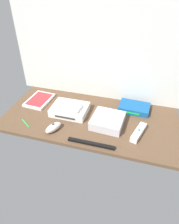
# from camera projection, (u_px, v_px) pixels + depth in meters

# --- Properties ---
(ground_plane) EXTENTS (1.00, 0.48, 0.02)m
(ground_plane) POSITION_uv_depth(u_px,v_px,m) (90.00, 119.00, 1.22)
(ground_plane) COLOR brown
(ground_plane) RESTS_ON ground
(back_wall) EXTENTS (1.10, 0.01, 0.64)m
(back_wall) POSITION_uv_depth(u_px,v_px,m) (101.00, 50.00, 1.21)
(back_wall) COLOR silver
(back_wall) RESTS_ON ground
(game_console) EXTENTS (0.21, 0.17, 0.04)m
(game_console) POSITION_uv_depth(u_px,v_px,m) (70.00, 109.00, 1.24)
(game_console) COLOR white
(game_console) RESTS_ON ground_plane
(mini_computer) EXTENTS (0.18, 0.18, 0.05)m
(mini_computer) POSITION_uv_depth(u_px,v_px,m) (108.00, 121.00, 1.14)
(mini_computer) COLOR silver
(mini_computer) RESTS_ON ground_plane
(game_case) EXTENTS (0.15, 0.20, 0.02)m
(game_case) POSITION_uv_depth(u_px,v_px,m) (39.00, 100.00, 1.35)
(game_case) COLOR white
(game_case) RESTS_ON ground_plane
(network_router) EXTENTS (0.19, 0.13, 0.03)m
(network_router) POSITION_uv_depth(u_px,v_px,m) (134.00, 108.00, 1.26)
(network_router) COLOR #145193
(network_router) RESTS_ON ground_plane
(remote_wand) EXTENTS (0.08, 0.15, 0.03)m
(remote_wand) POSITION_uv_depth(u_px,v_px,m) (139.00, 132.00, 1.08)
(remote_wand) COLOR white
(remote_wand) RESTS_ON ground_plane
(remote_nunchuk) EXTENTS (0.08, 0.11, 0.05)m
(remote_nunchuk) POSITION_uv_depth(u_px,v_px,m) (53.00, 127.00, 1.11)
(remote_nunchuk) COLOR white
(remote_nunchuk) RESTS_ON ground_plane
(remote_classic_pad) EXTENTS (0.15, 0.09, 0.02)m
(remote_classic_pad) POSITION_uv_depth(u_px,v_px,m) (69.00, 106.00, 1.21)
(remote_classic_pad) COLOR white
(remote_classic_pad) RESTS_ON game_console
(sensor_bar) EXTENTS (0.24, 0.02, 0.01)m
(sensor_bar) POSITION_uv_depth(u_px,v_px,m) (91.00, 144.00, 1.03)
(sensor_bar) COLOR black
(sensor_bar) RESTS_ON ground_plane
(stylus_pen) EXTENTS (0.08, 0.06, 0.01)m
(stylus_pen) POSITION_uv_depth(u_px,v_px,m) (26.00, 123.00, 1.16)
(stylus_pen) COLOR green
(stylus_pen) RESTS_ON ground_plane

